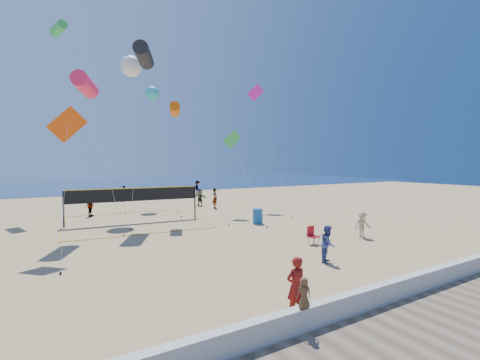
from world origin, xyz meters
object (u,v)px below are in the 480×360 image
woman (296,286)px  volleyball_net (135,198)px  camp_chair (312,234)px  trash_barrel (258,216)px

woman → volleyball_net: size_ratio=0.17×
camp_chair → trash_barrel: size_ratio=1.01×
woman → volleyball_net: bearing=-84.5°
trash_barrel → volleyball_net: (-7.23, 4.94, 1.16)m
camp_chair → woman: bearing=-143.3°
woman → camp_chair: (5.82, 5.65, -0.30)m
volleyball_net → camp_chair: bearing=-55.5°
trash_barrel → volleyball_net: volleyball_net is taller
camp_chair → trash_barrel: 6.20m
woman → volleyball_net: 16.79m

